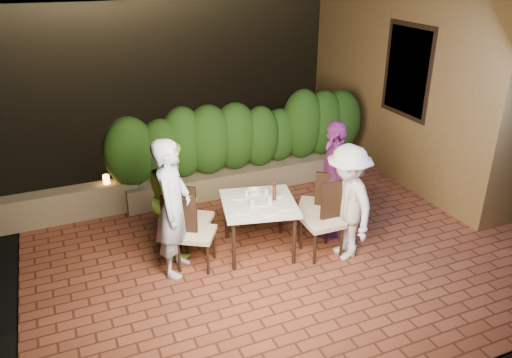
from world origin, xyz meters
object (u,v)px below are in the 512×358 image
chair_right_front (322,220)px  bowl (254,191)px  dining_table (259,226)px  beer_bottle (274,191)px  diner_blue (173,208)px  chair_left_front (196,232)px  diner_green (172,197)px  chair_left_back (196,218)px  chair_right_back (316,205)px  diner_white (347,203)px  diner_purple (334,179)px  parapet_lamp (106,179)px

chair_right_front → bowl: bearing=-44.0°
dining_table → beer_bottle: bearing=-3.7°
diner_blue → bowl: bearing=-46.4°
beer_bottle → chair_left_front: size_ratio=0.28×
diner_green → chair_left_back: bearing=-110.8°
chair_right_back → diner_green: (-1.96, 0.46, 0.30)m
diner_blue → diner_white: 2.26m
chair_left_front → chair_left_back: bearing=105.6°
diner_purple → parapet_lamp: bearing=-101.2°
diner_blue → chair_right_back: bearing=-58.8°
dining_table → diner_green: bearing=154.4°
bowl → diner_purple: diner_purple is taller
chair_left_back → parapet_lamp: bearing=155.9°
diner_blue → parapet_lamp: (-0.57, 1.99, -0.34)m
bowl → chair_right_front: bearing=-45.2°
bowl → chair_right_back: size_ratio=0.19×
chair_left_back → chair_right_back: chair_right_back is taller
beer_bottle → diner_purple: bearing=3.2°
dining_table → diner_blue: size_ratio=0.53×
diner_green → diner_white: bearing=-121.6°
chair_left_front → diner_purple: 2.10m
chair_left_back → diner_blue: diner_blue is taller
chair_left_back → parapet_lamp: chair_left_back is taller
diner_blue → diner_white: diner_blue is taller
beer_bottle → diner_white: 0.97m
chair_right_front → diner_green: (-1.80, 0.92, 0.28)m
diner_green → parapet_lamp: bearing=21.0°
diner_purple → diner_white: bearing=7.4°
chair_right_back → parapet_lamp: (-2.65, 1.93, 0.06)m
chair_left_back → diner_blue: size_ratio=0.51×
dining_table → chair_left_back: bearing=151.4°
chair_right_back → diner_blue: size_ratio=0.56×
chair_left_back → chair_left_front: bearing=-72.1°
diner_white → parapet_lamp: bearing=-130.3°
bowl → diner_green: diner_green is taller
dining_table → chair_left_back: chair_left_back is taller
bowl → parapet_lamp: bearing=136.9°
chair_left_front → bowl: bearing=49.2°
chair_left_back → diner_white: diner_white is taller
diner_purple → beer_bottle: bearing=-64.6°
chair_right_front → chair_right_back: (0.16, 0.45, -0.02)m
diner_blue → chair_left_front: bearing=-60.0°
chair_right_back → diner_white: bearing=135.7°
chair_right_front → chair_right_back: 0.48m
dining_table → diner_green: size_ratio=0.60×
diner_green → chair_right_front: bearing=-121.2°
chair_left_front → parapet_lamp: chair_left_front is taller
chair_right_front → chair_left_front: bearing=-12.4°
chair_left_back → chair_right_back: size_ratio=0.92×
chair_left_front → diner_purple: (2.07, 0.05, 0.37)m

